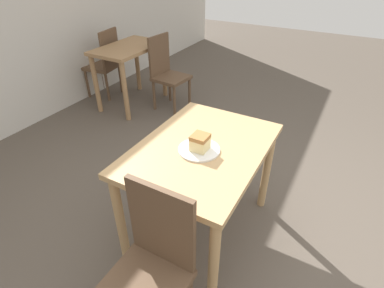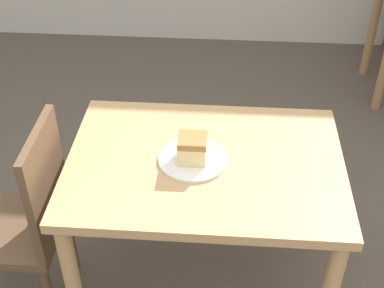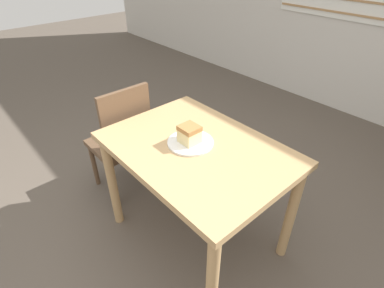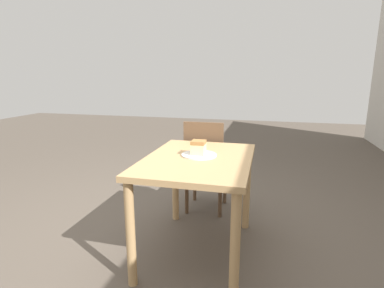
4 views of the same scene
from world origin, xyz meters
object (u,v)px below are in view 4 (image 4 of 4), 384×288
at_px(plate, 199,155).
at_px(cake_slice, 198,147).
at_px(dining_table_near, 198,172).
at_px(chair_near_window, 205,165).

distance_m(plate, cake_slice, 0.06).
xyz_separation_m(dining_table_near, cake_slice, (-0.05, -0.01, 0.18)).
height_order(dining_table_near, cake_slice, cake_slice).
bearing_deg(cake_slice, dining_table_near, 13.71).
xyz_separation_m(plate, cake_slice, (-0.00, -0.01, 0.06)).
bearing_deg(chair_near_window, plate, 97.48).
bearing_deg(plate, cake_slice, -102.58).
relative_size(dining_table_near, plate, 4.02).
bearing_deg(dining_table_near, chair_near_window, -172.58).
height_order(chair_near_window, plate, chair_near_window).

